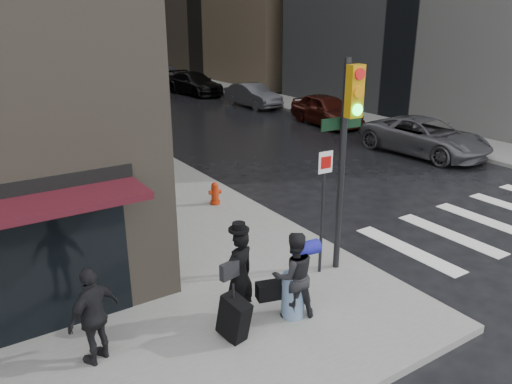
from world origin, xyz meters
TOP-DOWN VIEW (x-y plane):
  - ground at (0.00, 0.00)m, footprint 140.00×140.00m
  - sidewalk_left at (0.00, 27.00)m, footprint 4.00×50.00m
  - sidewalk_right at (13.50, 27.00)m, footprint 3.00×50.00m
  - crosswalk at (7.50, 1.00)m, footprint 8.50×3.00m
  - man_overcoat at (-1.57, 0.51)m, footprint 0.97×1.12m
  - man_jeans at (-0.65, 0.14)m, footprint 1.15×0.86m
  - man_greycoat at (-3.98, 0.83)m, footprint 1.03×0.78m
  - traffic_light at (1.24, 1.01)m, footprint 1.11×0.51m
  - fire_hydrant at (0.93, 5.93)m, footprint 0.38×0.29m
  - parked_car_0 at (10.92, 6.62)m, footprint 2.80×5.40m
  - parked_car_1 at (11.37, 13.17)m, footprint 2.25×4.72m
  - parked_car_2 at (11.14, 19.73)m, footprint 1.75×4.33m
  - parked_car_3 at (10.45, 26.28)m, footprint 2.67×5.46m
  - parked_car_4 at (11.03, 32.84)m, footprint 2.38×5.00m
  - parked_car_5 at (10.48, 39.39)m, footprint 1.72×4.42m

SIDE VIEW (x-z plane):
  - ground at x=0.00m, z-range 0.00..0.00m
  - crosswalk at x=7.50m, z-range 0.00..0.01m
  - sidewalk_left at x=0.00m, z-range 0.00..0.15m
  - sidewalk_right at x=13.50m, z-range 0.00..0.15m
  - fire_hydrant at x=0.93m, z-range 0.11..0.78m
  - parked_car_2 at x=11.14m, z-range 0.00..1.40m
  - parked_car_5 at x=10.48m, z-range 0.00..1.43m
  - parked_car_0 at x=10.92m, z-range 0.00..1.46m
  - parked_car_3 at x=10.45m, z-range 0.00..1.53m
  - parked_car_1 at x=11.37m, z-range 0.00..1.56m
  - parked_car_4 at x=11.03m, z-range 0.00..1.65m
  - man_overcoat at x=-1.57m, z-range -0.01..1.89m
  - man_greycoat at x=-3.98m, z-range 0.15..1.78m
  - man_jeans at x=-0.65m, z-range 0.15..1.80m
  - traffic_light at x=1.24m, z-range 0.79..5.23m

